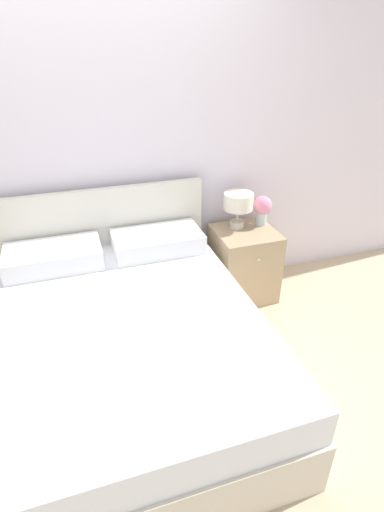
% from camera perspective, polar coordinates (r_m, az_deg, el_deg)
% --- Properties ---
extents(ground_plane, '(12.00, 12.00, 0.00)m').
position_cam_1_polar(ground_plane, '(3.41, -11.50, -6.19)').
color(ground_plane, '#CCB28E').
extents(wall_back, '(8.00, 0.06, 2.60)m').
position_cam_1_polar(wall_back, '(2.95, -14.26, 15.72)').
color(wall_back, white).
rests_on(wall_back, ground_plane).
extents(bed, '(1.55, 1.92, 0.98)m').
position_cam_1_polar(bed, '(2.53, -9.23, -12.05)').
color(bed, beige).
rests_on(bed, ground_plane).
extents(nightstand, '(0.47, 0.48, 0.59)m').
position_cam_1_polar(nightstand, '(3.30, 7.38, -1.09)').
color(nightstand, tan).
rests_on(nightstand, ground_plane).
extents(table_lamp, '(0.23, 0.23, 0.29)m').
position_cam_1_polar(table_lamp, '(3.13, 6.63, 7.44)').
color(table_lamp, beige).
rests_on(table_lamp, nightstand).
extents(flower_vase, '(0.15, 0.15, 0.24)m').
position_cam_1_polar(flower_vase, '(3.24, 10.03, 6.77)').
color(flower_vase, silver).
rests_on(flower_vase, nightstand).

